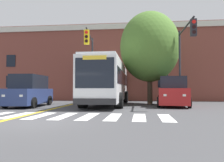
{
  "coord_description": "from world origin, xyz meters",
  "views": [
    {
      "loc": [
        4.02,
        -8.2,
        1.31
      ],
      "look_at": [
        2.17,
        8.99,
        1.95
      ],
      "focal_mm": 35.0,
      "sensor_mm": 36.0,
      "label": 1
    }
  ],
  "objects_px": {
    "city_bus": "(108,82)",
    "traffic_light_near_corner": "(185,50)",
    "traffic_light_overhead": "(90,55)",
    "car_red_far_lane": "(173,92)",
    "street_tree_curbside_large": "(150,47)",
    "car_navy_near_lane": "(30,92)"
  },
  "relations": [
    {
      "from": "city_bus",
      "to": "car_navy_near_lane",
      "type": "relative_size",
      "value": 2.25
    },
    {
      "from": "car_red_far_lane",
      "to": "street_tree_curbside_large",
      "type": "bearing_deg",
      "value": 130.01
    },
    {
      "from": "traffic_light_near_corner",
      "to": "car_navy_near_lane",
      "type": "bearing_deg",
      "value": 178.99
    },
    {
      "from": "car_red_far_lane",
      "to": "traffic_light_near_corner",
      "type": "height_order",
      "value": "traffic_light_near_corner"
    },
    {
      "from": "car_red_far_lane",
      "to": "traffic_light_near_corner",
      "type": "xyz_separation_m",
      "value": [
        0.55,
        -1.68,
        2.95
      ]
    },
    {
      "from": "car_red_far_lane",
      "to": "car_navy_near_lane",
      "type": "bearing_deg",
      "value": -172.15
    },
    {
      "from": "city_bus",
      "to": "traffic_light_overhead",
      "type": "xyz_separation_m",
      "value": [
        -1.28,
        -1.15,
        2.11
      ]
    },
    {
      "from": "traffic_light_near_corner",
      "to": "street_tree_curbside_large",
      "type": "xyz_separation_m",
      "value": [
        -2.16,
        3.6,
        0.94
      ]
    },
    {
      "from": "car_red_far_lane",
      "to": "traffic_light_overhead",
      "type": "xyz_separation_m",
      "value": [
        -6.43,
        -0.05,
        2.95
      ]
    },
    {
      "from": "city_bus",
      "to": "car_red_far_lane",
      "type": "height_order",
      "value": "city_bus"
    },
    {
      "from": "car_navy_near_lane",
      "to": "traffic_light_near_corner",
      "type": "distance_m",
      "value": 11.69
    },
    {
      "from": "car_navy_near_lane",
      "to": "traffic_light_overhead",
      "type": "height_order",
      "value": "traffic_light_overhead"
    },
    {
      "from": "car_navy_near_lane",
      "to": "city_bus",
      "type": "bearing_deg",
      "value": 24.68
    },
    {
      "from": "city_bus",
      "to": "traffic_light_near_corner",
      "type": "height_order",
      "value": "traffic_light_near_corner"
    },
    {
      "from": "traffic_light_near_corner",
      "to": "street_tree_curbside_large",
      "type": "relative_size",
      "value": 0.73
    },
    {
      "from": "city_bus",
      "to": "car_navy_near_lane",
      "type": "bearing_deg",
      "value": -155.32
    },
    {
      "from": "city_bus",
      "to": "car_red_far_lane",
      "type": "distance_m",
      "value": 5.33
    },
    {
      "from": "car_red_far_lane",
      "to": "street_tree_curbside_large",
      "type": "relative_size",
      "value": 0.66
    },
    {
      "from": "traffic_light_near_corner",
      "to": "traffic_light_overhead",
      "type": "height_order",
      "value": "traffic_light_near_corner"
    },
    {
      "from": "car_navy_near_lane",
      "to": "car_red_far_lane",
      "type": "distance_m",
      "value": 10.87
    },
    {
      "from": "traffic_light_near_corner",
      "to": "car_red_far_lane",
      "type": "bearing_deg",
      "value": 108.19
    },
    {
      "from": "traffic_light_overhead",
      "to": "car_red_far_lane",
      "type": "bearing_deg",
      "value": 0.49
    }
  ]
}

